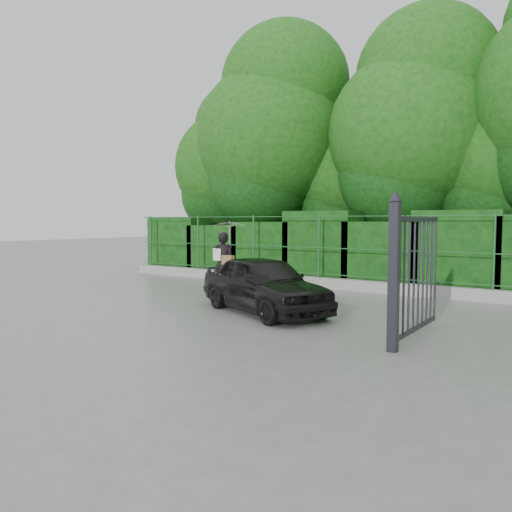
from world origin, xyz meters
The scene contains 8 objects.
ground centered at (0.00, 0.00, 0.00)m, with size 80.00×80.00×0.00m, color gray.
kerb centered at (0.00, 4.50, 0.15)m, with size 14.00×0.25×0.30m, color #9E9E99.
fence centered at (0.22, 4.50, 1.20)m, with size 14.13×0.06×1.80m.
hedge centered at (0.13, 5.50, 1.01)m, with size 14.20×1.20×2.23m.
trees centered at (1.14, 7.74, 4.62)m, with size 17.10×6.15×8.08m.
gate centered at (4.60, -0.72, 1.19)m, with size 0.22×2.33×2.36m.
woman centered at (-1.03, 2.03, 1.24)m, with size 0.91×0.85×1.93m.
car centered at (1.30, 0.34, 0.60)m, with size 1.42×3.53×1.20m, color black.
Camera 1 is at (7.07, -8.27, 1.91)m, focal length 35.00 mm.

